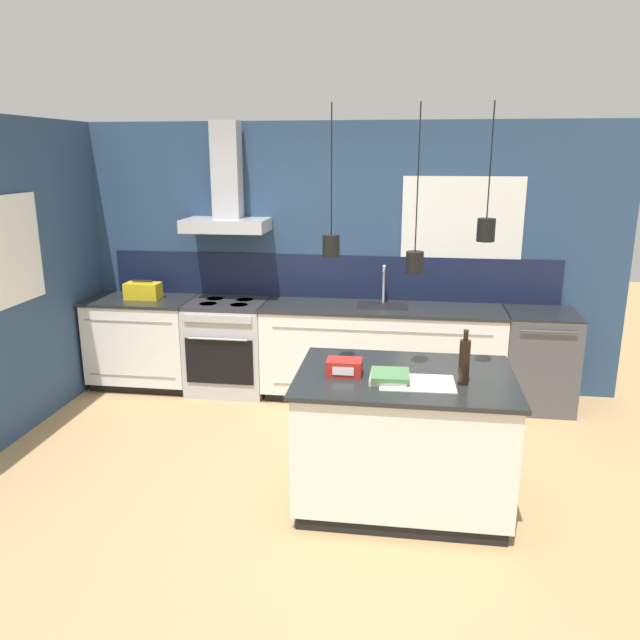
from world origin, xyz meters
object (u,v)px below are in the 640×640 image
at_px(book_stack, 389,377).
at_px(bottle_on_island, 464,361).
at_px(dishwasher, 538,360).
at_px(oven_range, 228,346).
at_px(yellow_toolbox, 143,291).
at_px(red_supply_box, 344,367).

bearing_deg(book_stack, bottle_on_island, 1.48).
distance_m(bottle_on_island, book_stack, 0.48).
bearing_deg(bottle_on_island, dishwasher, 66.46).
bearing_deg(book_stack, dishwasher, 56.33).
bearing_deg(dishwasher, oven_range, -179.92).
xyz_separation_m(dishwasher, book_stack, (-1.31, -1.97, 0.48)).
bearing_deg(oven_range, dishwasher, 0.08).
height_order(dishwasher, yellow_toolbox, yellow_toolbox).
xyz_separation_m(oven_range, dishwasher, (2.95, 0.00, -0.00)).
height_order(red_supply_box, yellow_toolbox, yellow_toolbox).
xyz_separation_m(bottle_on_island, book_stack, (-0.46, -0.01, -0.12)).
distance_m(oven_range, dishwasher, 2.95).
xyz_separation_m(oven_range, book_stack, (1.64, -1.97, 0.48)).
xyz_separation_m(red_supply_box, yellow_toolbox, (-2.20, 1.90, 0.03)).
bearing_deg(oven_range, book_stack, -50.19).
height_order(book_stack, yellow_toolbox, yellow_toolbox).
xyz_separation_m(oven_range, bottle_on_island, (2.10, -1.96, 0.61)).
xyz_separation_m(bottle_on_island, yellow_toolbox, (-2.95, 1.96, -0.07)).
distance_m(dishwasher, red_supply_box, 2.54).
height_order(book_stack, red_supply_box, red_supply_box).
bearing_deg(red_supply_box, bottle_on_island, -4.53).
distance_m(oven_range, bottle_on_island, 2.93).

